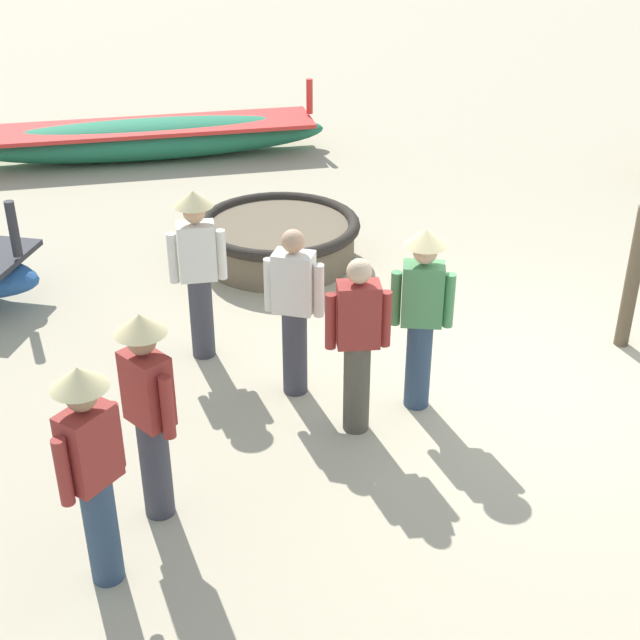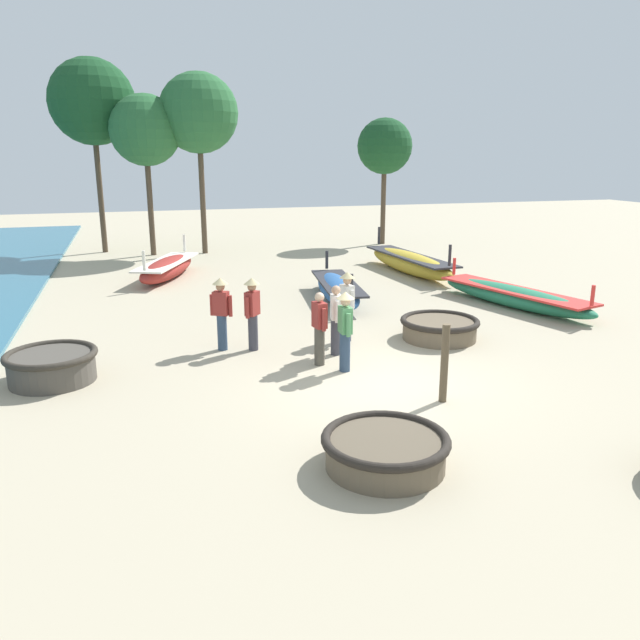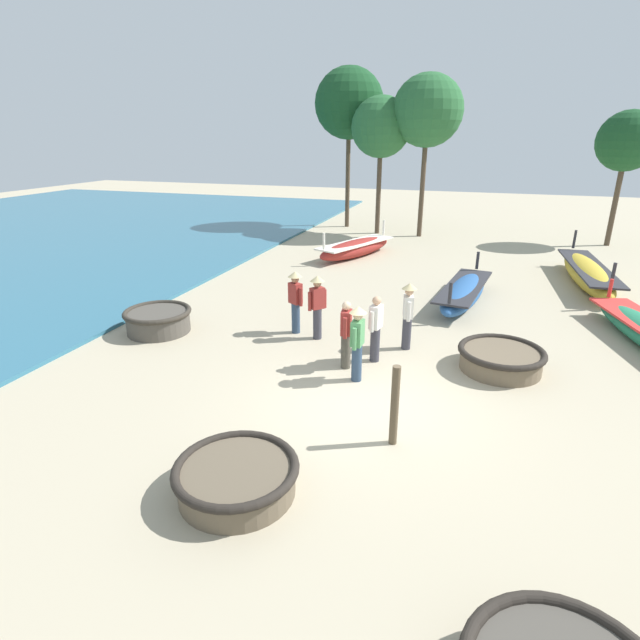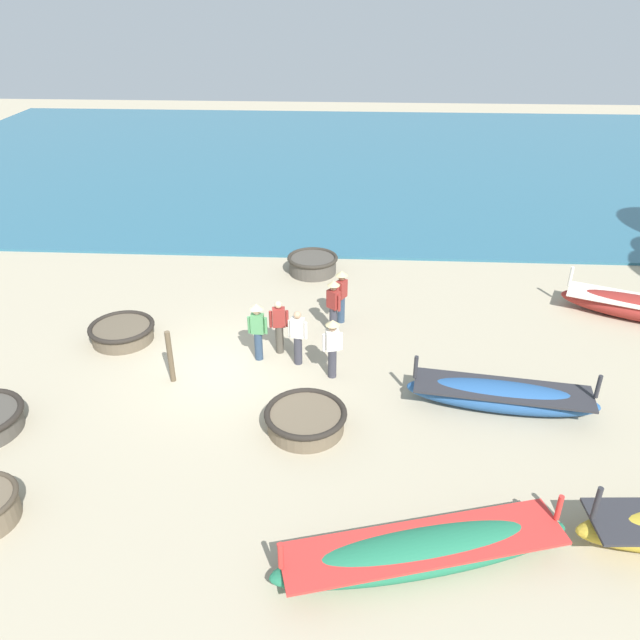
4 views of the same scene
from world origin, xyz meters
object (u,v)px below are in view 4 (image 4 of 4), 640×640
long_boat_white_hull (640,308)px  long_boat_ochre_hull (424,551)px  fisherman_standing_right (298,336)px  coracle_beside_post (122,332)px  coracle_weathered (306,419)px  long_boat_red_hull (501,396)px  mooring_post_inland (170,357)px  fisherman_hauling (333,303)px  fisherman_standing_left (258,328)px  coracle_front_left (313,264)px  fisherman_with_hat (279,325)px  fisherman_crouching (332,345)px  fisherman_by_coracle (341,293)px

long_boat_white_hull → long_boat_ochre_hull: (9.43, -7.30, -0.06)m
long_boat_ochre_hull → fisherman_standing_right: 6.97m
coracle_beside_post → coracle_weathered: 6.64m
long_boat_red_hull → mooring_post_inland: size_ratio=3.18×
fisherman_hauling → fisherman_standing_left: 2.48m
coracle_beside_post → coracle_front_left: coracle_front_left is taller
long_boat_ochre_hull → fisherman_standing_left: (-6.54, -3.84, 0.64)m
mooring_post_inland → fisherman_standing_right: bearing=107.8°
coracle_front_left → fisherman_standing_right: (5.85, 0.01, 0.50)m
fisherman_with_hat → coracle_beside_post: bearing=-94.9°
long_boat_ochre_hull → fisherman_hauling: (-8.07, -1.89, 0.64)m
long_boat_ochre_hull → coracle_beside_post: bearing=-132.9°
fisherman_crouching → fisherman_hauling: size_ratio=1.00×
coracle_front_left → long_boat_ochre_hull: 12.54m
fisherman_crouching → long_boat_red_hull: bearing=74.6°
coracle_weathered → fisherman_with_hat: 3.49m
coracle_weathered → long_boat_red_hull: bearing=103.0°
long_boat_red_hull → fisherman_standing_right: (-1.71, -5.02, 0.49)m
fisherman_standing_right → fisherman_with_hat: bearing=-134.2°
long_boat_red_hull → fisherman_with_hat: size_ratio=2.93×
coracle_front_left → fisherman_crouching: bearing=8.3°
fisherman_standing_right → fisherman_crouching: bearing=58.0°
coracle_weathered → mooring_post_inland: mooring_post_inland is taller
coracle_front_left → fisherman_crouching: fisherman_crouching is taller
fisherman_standing_right → fisherman_hauling: size_ratio=0.94×
coracle_front_left → fisherman_by_coracle: 3.71m
coracle_weathered → fisherman_by_coracle: bearing=172.6°
long_boat_ochre_hull → fisherman_standing_right: fisherman_standing_right is taller
fisherman_crouching → coracle_weathered: bearing=-13.3°
coracle_beside_post → coracle_weathered: coracle_weathered is taller
coracle_weathered → coracle_front_left: size_ratio=1.08×
coracle_weathered → long_boat_white_hull: bearing=121.1°
fisherman_standing_right → fisherman_hauling: 1.90m
coracle_weathered → fisherman_standing_left: (-2.92, -1.49, 0.67)m
fisherman_crouching → mooring_post_inland: (0.43, -4.07, -0.23)m
fisherman_crouching → long_boat_ochre_hull: bearing=17.5°
coracle_beside_post → long_boat_red_hull: bearing=75.4°
fisherman_standing_left → coracle_beside_post: bearing=-100.9°
fisherman_standing_right → fisherman_standing_left: fisherman_standing_left is taller
fisherman_crouching → mooring_post_inland: fisherman_crouching is taller
long_boat_red_hull → fisherman_crouching: bearing=-105.4°
coracle_weathered → fisherman_crouching: (-2.19, 0.52, 0.67)m
coracle_front_left → fisherman_hauling: 4.30m
long_boat_white_hull → fisherman_by_coracle: bearing=-85.6°
long_boat_red_hull → long_boat_white_hull: (-4.76, 5.05, 0.03)m
long_boat_red_hull → mooring_post_inland: mooring_post_inland is taller
fisherman_with_hat → long_boat_white_hull: bearing=103.3°
long_boat_ochre_hull → mooring_post_inland: (-5.37, -5.90, 0.41)m
fisherman_hauling → fisherman_with_hat: size_ratio=1.06×
coracle_beside_post → fisherman_standing_left: (0.77, 4.02, 0.68)m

